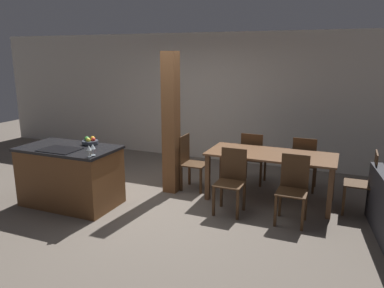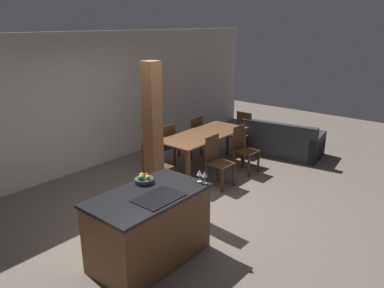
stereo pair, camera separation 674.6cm
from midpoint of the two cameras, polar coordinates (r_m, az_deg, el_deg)
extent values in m
plane|color=#665B51|center=(4.95, -36.85, -17.21)|extent=(16.00, 16.00, 0.00)
cube|color=beige|center=(7.05, -44.44, 2.94)|extent=(11.20, 0.08, 2.70)
cube|color=brown|center=(4.27, -51.25, -19.51)|extent=(1.43, 0.81, 0.87)
cube|color=black|center=(4.06, -52.86, -14.18)|extent=(1.47, 0.85, 0.04)
cube|color=black|center=(3.88, -53.01, -15.04)|extent=(0.56, 0.40, 0.01)
cylinder|color=#383D47|center=(4.26, -50.35, -11.38)|extent=(0.25, 0.25, 0.05)
sphere|color=red|center=(4.25, -49.78, -10.62)|extent=(0.07, 0.07, 0.07)
sphere|color=gold|center=(4.30, -50.39, -10.51)|extent=(0.07, 0.07, 0.07)
sphere|color=#3D8E38|center=(4.24, -51.24, -11.00)|extent=(0.08, 0.08, 0.08)
sphere|color=yellow|center=(4.20, -50.36, -11.08)|extent=(0.07, 0.07, 0.07)
cylinder|color=silver|center=(3.70, -42.89, -13.70)|extent=(0.06, 0.06, 0.00)
cylinder|color=silver|center=(3.68, -43.04, -13.09)|extent=(0.01, 0.01, 0.09)
cone|color=silver|center=(3.65, -43.31, -12.01)|extent=(0.07, 0.07, 0.07)
cylinder|color=silver|center=(3.78, -43.09, -13.16)|extent=(0.06, 0.06, 0.00)
cylinder|color=silver|center=(3.76, -43.24, -12.55)|extent=(0.01, 0.01, 0.09)
cone|color=silver|center=(3.72, -43.50, -11.49)|extent=(0.07, 0.07, 0.07)
cube|color=brown|center=(5.78, -24.28, -1.87)|extent=(1.95, 0.85, 0.03)
cube|color=brown|center=(5.30, -30.80, -9.15)|extent=(0.07, 0.07, 0.74)
cube|color=brown|center=(6.03, -14.55, -3.88)|extent=(0.07, 0.07, 0.74)
cube|color=brown|center=(5.95, -33.23, -6.76)|extent=(0.07, 0.07, 0.74)
cube|color=brown|center=(6.60, -18.25, -2.29)|extent=(0.07, 0.07, 0.74)
cube|color=#472D19|center=(5.10, -24.55, -8.22)|extent=(0.40, 0.40, 0.02)
cube|color=#472D19|center=(5.17, -25.84, -5.06)|extent=(0.38, 0.02, 0.48)
cube|color=#472D19|center=(5.00, -25.12, -11.83)|extent=(0.04, 0.04, 0.44)
cube|color=#472D19|center=(5.13, -21.53, -10.56)|extent=(0.04, 0.04, 0.44)
cube|color=#472D19|center=(5.29, -26.82, -10.38)|extent=(0.04, 0.04, 0.44)
cube|color=#472D19|center=(5.41, -23.39, -9.24)|extent=(0.04, 0.04, 0.44)
cube|color=#472D19|center=(5.48, -16.34, -5.44)|extent=(0.40, 0.40, 0.02)
cube|color=#472D19|center=(5.54, -17.68, -2.54)|extent=(0.38, 0.02, 0.48)
cube|color=#472D19|center=(5.35, -16.61, -8.75)|extent=(0.04, 0.04, 0.44)
cube|color=#472D19|center=(5.53, -13.57, -7.58)|extent=(0.04, 0.04, 0.44)
cube|color=#472D19|center=(5.63, -18.65, -7.59)|extent=(0.04, 0.04, 0.44)
cube|color=#472D19|center=(5.80, -15.69, -6.53)|extent=(0.04, 0.04, 0.44)
cube|color=#472D19|center=(6.37, -30.38, -3.96)|extent=(0.40, 0.40, 0.02)
cube|color=#472D19|center=(6.12, -30.12, -2.26)|extent=(0.38, 0.02, 0.48)
cube|color=#472D19|center=(6.66, -29.20, -4.99)|extent=(0.04, 0.04, 0.44)
cube|color=#472D19|center=(6.56, -32.05, -5.81)|extent=(0.04, 0.04, 0.44)
cube|color=#472D19|center=(6.35, -28.00, -5.88)|extent=(0.04, 0.04, 0.44)
cube|color=#472D19|center=(6.24, -30.98, -6.75)|extent=(0.04, 0.04, 0.44)
cube|color=#472D19|center=(6.67, -23.40, -1.97)|extent=(0.40, 0.40, 0.02)
cube|color=#472D19|center=(6.44, -22.89, -0.28)|extent=(0.38, 0.02, 0.48)
cube|color=#472D19|center=(6.97, -22.56, -3.03)|extent=(0.04, 0.04, 0.44)
cube|color=#472D19|center=(6.83, -25.16, -3.80)|extent=(0.04, 0.04, 0.44)
cube|color=#472D19|center=(6.68, -21.12, -3.78)|extent=(0.04, 0.04, 0.44)
cube|color=#472D19|center=(6.53, -23.80, -4.60)|extent=(0.04, 0.04, 0.44)
cube|color=#472D19|center=(5.52, -35.79, -8.18)|extent=(0.40, 0.40, 0.02)
cube|color=#472D19|center=(5.39, -38.20, -6.32)|extent=(0.02, 0.38, 0.48)
cube|color=#472D19|center=(5.49, -33.07, -10.45)|extent=(0.04, 0.04, 0.44)
cube|color=#472D19|center=(5.80, -34.17, -9.17)|extent=(0.04, 0.04, 0.44)
cube|color=#472D19|center=(5.42, -36.64, -11.49)|extent=(0.04, 0.04, 0.44)
cube|color=#472D19|center=(5.74, -37.55, -10.13)|extent=(0.04, 0.04, 0.44)
cube|color=#472D19|center=(6.48, -13.89, -1.54)|extent=(0.40, 0.40, 0.02)
cube|color=#472D19|center=(6.51, -12.72, 0.94)|extent=(0.02, 0.38, 0.48)
cube|color=#472D19|center=(6.60, -15.89, -3.46)|extent=(0.04, 0.04, 0.44)
cube|color=#472D19|center=(6.33, -14.06, -4.25)|extent=(0.04, 0.04, 0.44)
cube|color=#472D19|center=(6.79, -13.45, -2.65)|extent=(0.04, 0.04, 0.44)
cube|color=#472D19|center=(6.53, -11.57, -3.38)|extent=(0.04, 0.04, 0.44)
cube|color=#2D2D33|center=(6.45, -4.76, -3.49)|extent=(1.15, 1.78, 0.40)
cube|color=#2D2D33|center=(6.03, -6.98, -1.13)|extent=(0.40, 1.67, 0.38)
cube|color=#2D2D33|center=(6.03, 1.12, -4.29)|extent=(0.93, 0.27, 0.54)
cube|color=#2D2D33|center=(6.88, -9.92, -1.68)|extent=(0.93, 0.27, 0.54)
cube|color=brown|center=(5.01, -40.14, -2.69)|extent=(0.23, 0.23, 2.31)
camera|label=1|loc=(3.37, 51.06, 6.46)|focal=35.00mm
camera|label=2|loc=(3.37, -128.94, -6.46)|focal=35.00mm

